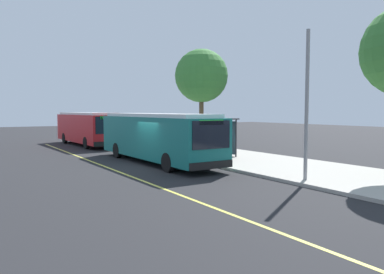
# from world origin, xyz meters

# --- Properties ---
(ground_plane) EXTENTS (120.00, 120.00, 0.00)m
(ground_plane) POSITION_xyz_m (0.00, 0.00, 0.00)
(ground_plane) COLOR #232326
(sidewalk_curb) EXTENTS (44.00, 6.40, 0.15)m
(sidewalk_curb) POSITION_xyz_m (0.00, 6.00, 0.07)
(sidewalk_curb) COLOR #A8A399
(sidewalk_curb) RESTS_ON ground_plane
(lane_stripe_center) EXTENTS (36.00, 0.14, 0.01)m
(lane_stripe_center) POSITION_xyz_m (0.00, -2.20, 0.00)
(lane_stripe_center) COLOR #E0D64C
(lane_stripe_center) RESTS_ON ground_plane
(transit_bus_main) EXTENTS (11.35, 2.72, 2.95)m
(transit_bus_main) POSITION_xyz_m (-1.43, 1.01, 1.62)
(transit_bus_main) COLOR #146B66
(transit_bus_main) RESTS_ON ground_plane
(transit_bus_second) EXTENTS (10.48, 2.93, 2.95)m
(transit_bus_second) POSITION_xyz_m (-14.80, 0.79, 1.62)
(transit_bus_second) COLOR red
(transit_bus_second) RESTS_ON ground_plane
(bus_shelter) EXTENTS (2.90, 1.60, 2.48)m
(bus_shelter) POSITION_xyz_m (-1.65, 5.60, 1.92)
(bus_shelter) COLOR #333338
(bus_shelter) RESTS_ON sidewalk_curb
(waiting_bench) EXTENTS (1.60, 0.48, 0.95)m
(waiting_bench) POSITION_xyz_m (-1.59, 5.65, 0.63)
(waiting_bench) COLOR brown
(waiting_bench) RESTS_ON sidewalk_curb
(route_sign_post) EXTENTS (0.44, 0.08, 2.80)m
(route_sign_post) POSITION_xyz_m (0.45, 3.45, 1.96)
(route_sign_post) COLOR #333338
(route_sign_post) RESTS_ON sidewalk_curb
(pedestrian_commuter) EXTENTS (0.24, 0.40, 1.69)m
(pedestrian_commuter) POSITION_xyz_m (-2.39, 4.77, 1.12)
(pedestrian_commuter) COLOR #282D47
(pedestrian_commuter) RESTS_ON sidewalk_curb
(street_tree_near_shelter) EXTENTS (4.23, 4.23, 7.86)m
(street_tree_near_shelter) POSITION_xyz_m (-6.38, 7.52, 5.87)
(street_tree_near_shelter) COLOR brown
(street_tree_near_shelter) RESTS_ON sidewalk_curb
(utility_pole) EXTENTS (0.16, 0.16, 6.40)m
(utility_pole) POSITION_xyz_m (7.73, 3.53, 3.35)
(utility_pole) COLOR gray
(utility_pole) RESTS_ON sidewalk_curb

